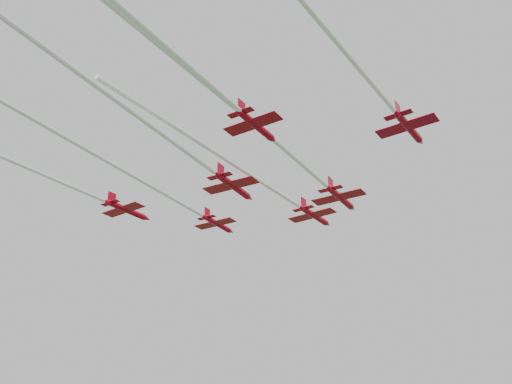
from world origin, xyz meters
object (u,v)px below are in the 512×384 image
Objects in this scene: jet_row2_right at (287,151)px; jet_row3_mid at (187,152)px; jet_row4_right at (159,45)px; jet_row3_right at (347,55)px; jet_lead at (272,189)px; jet_row3_left at (81,190)px; jet_row2_left at (168,196)px.

jet_row3_mid reaches higher than jet_row2_right.
jet_row3_right is at bearing 41.03° from jet_row4_right.
jet_lead reaches higher than jet_row2_right.
jet_row3_right is 1.00× the size of jet_row4_right.
jet_row2_right is at bearing 8.79° from jet_row3_left.
jet_row3_left reaches higher than jet_row2_left.
jet_lead is 21.23m from jet_row3_mid.
jet_row2_right is at bearing 25.75° from jet_row3_mid.
jet_lead is 18.02m from jet_row2_left.
jet_row3_left is 45.78m from jet_row4_right.
jet_lead is 43.13m from jet_row4_right.
jet_row2_right is 1.03× the size of jet_row4_right.
jet_row3_left is (-12.95, -8.52, 1.65)m from jet_row2_left.
jet_lead reaches higher than jet_row3_left.
jet_row2_left is at bearing 136.97° from jet_row3_mid.
jet_row3_right is (17.17, -12.36, 1.08)m from jet_row2_right.
jet_row3_left reaches higher than jet_row2_right.
jet_row3_left is at bearing 148.73° from jet_row4_right.
jet_row3_mid is 29.36m from jet_row3_right.
jet_row3_left reaches higher than jet_row3_mid.
jet_row3_right reaches higher than jet_row4_right.
jet_row3_mid is at bearing -3.85° from jet_row3_left.
jet_row3_left is at bearing -145.18° from jet_lead.
jet_row3_mid is 0.82× the size of jet_row3_right.
jet_row3_left reaches higher than jet_row3_right.
jet_lead reaches higher than jet_row4_right.
jet_row2_right is 14.53m from jet_row3_mid.
jet_row2_left is at bearing 159.10° from jet_row3_right.
jet_row3_left is (-26.20, -20.58, -0.21)m from jet_lead.
jet_row2_left is 1.04× the size of jet_row3_mid.
jet_row2_right is 1.03× the size of jet_row3_right.
jet_row3_left is 26.55m from jet_row3_mid.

